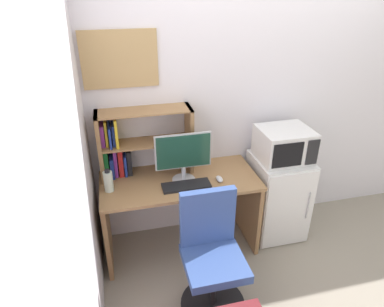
% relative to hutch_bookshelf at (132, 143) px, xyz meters
% --- Properties ---
extents(wall_back, '(6.40, 0.04, 2.60)m').
position_rel_hutch_bookshelf_xyz_m(wall_back, '(1.64, 0.13, 0.28)').
color(wall_back, silver).
rests_on(wall_back, ground_plane).
extents(wall_left, '(0.04, 4.40, 2.60)m').
position_rel_hutch_bookshelf_xyz_m(wall_left, '(-0.38, -1.49, 0.28)').
color(wall_left, silver).
rests_on(wall_left, ground_plane).
extents(desk, '(1.33, 0.61, 0.74)m').
position_rel_hutch_bookshelf_xyz_m(desk, '(0.36, -0.20, -0.50)').
color(desk, '#997047').
rests_on(desk, ground_plane).
extents(hutch_bookshelf, '(0.78, 0.23, 0.57)m').
position_rel_hutch_bookshelf_xyz_m(hutch_bookshelf, '(0.00, 0.00, 0.00)').
color(hutch_bookshelf, '#997047').
rests_on(hutch_bookshelf, desk).
extents(monitor, '(0.47, 0.19, 0.43)m').
position_rel_hutch_bookshelf_xyz_m(monitor, '(0.39, -0.22, -0.04)').
color(monitor, '#B7B7BC').
rests_on(monitor, desk).
extents(keyboard, '(0.40, 0.15, 0.02)m').
position_rel_hutch_bookshelf_xyz_m(keyboard, '(0.39, -0.32, -0.28)').
color(keyboard, black).
rests_on(keyboard, desk).
extents(computer_mouse, '(0.05, 0.10, 0.03)m').
position_rel_hutch_bookshelf_xyz_m(computer_mouse, '(0.68, -0.30, -0.27)').
color(computer_mouse, silver).
rests_on(computer_mouse, desk).
extents(water_bottle, '(0.07, 0.07, 0.19)m').
position_rel_hutch_bookshelf_xyz_m(water_bottle, '(-0.22, -0.23, -0.20)').
color(water_bottle, silver).
rests_on(water_bottle, desk).
extents(mini_fridge, '(0.48, 0.52, 0.80)m').
position_rel_hutch_bookshelf_xyz_m(mini_fridge, '(1.31, -0.18, -0.62)').
color(mini_fridge, white).
rests_on(mini_fridge, ground_plane).
extents(microwave, '(0.45, 0.40, 0.29)m').
position_rel_hutch_bookshelf_xyz_m(microwave, '(1.31, -0.18, -0.08)').
color(microwave, silver).
rests_on(microwave, mini_fridge).
extents(desk_chair, '(0.49, 0.49, 0.94)m').
position_rel_hutch_bookshelf_xyz_m(desk_chair, '(0.46, -0.84, -0.62)').
color(desk_chair, black).
rests_on(desk_chair, ground_plane).
extents(wall_corkboard, '(0.59, 0.02, 0.44)m').
position_rel_hutch_bookshelf_xyz_m(wall_corkboard, '(-0.03, 0.09, 0.67)').
color(wall_corkboard, tan).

